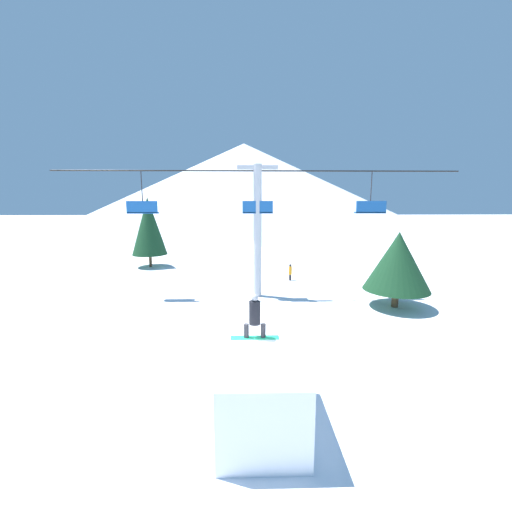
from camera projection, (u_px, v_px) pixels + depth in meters
ground_plane at (232, 423)px, 9.31m from camera, size 220.00×220.00×0.00m
mountain_ridge at (244, 184)px, 78.77m from camera, size 77.76×77.76×18.02m
snow_ramp at (261, 391)px, 9.04m from camera, size 2.17×3.47×2.02m
snowboarder at (255, 317)px, 9.83m from camera, size 1.40×0.33×1.32m
chairlift at (258, 221)px, 20.52m from camera, size 23.99×0.49×7.99m
pine_tree_near at (398, 261)px, 18.73m from camera, size 3.59×3.59×4.22m
pine_tree_far at (149, 226)px, 29.64m from camera, size 3.00×3.00×6.11m
distant_skier at (290, 272)px, 25.14m from camera, size 0.24×0.24×1.23m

